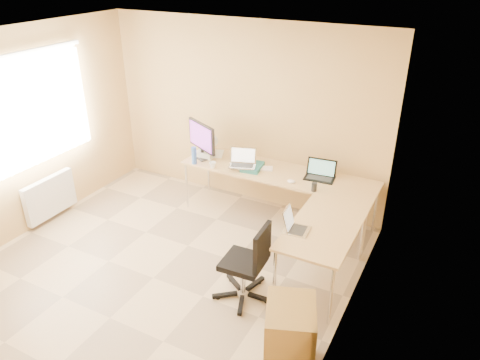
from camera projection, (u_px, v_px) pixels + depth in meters
The scene contains 25 objects.
floor at pixel (153, 278), 5.19m from camera, with size 4.50×4.50×0.00m, color tan.
ceiling at pixel (128, 46), 4.02m from camera, with size 4.50×4.50×0.00m, color white.
wall_back at pixel (243, 114), 6.39m from camera, with size 4.50×4.50×0.00m, color tan.
wall_left at pixel (5, 141), 5.48m from camera, with size 4.50×4.50×0.00m, color tan.
wall_right at pixel (344, 229), 3.74m from camera, with size 4.50×4.50×0.00m, color tan.
desk_main at pixel (277, 196), 6.19m from camera, with size 2.65×0.70×0.73m, color tan.
desk_return at pixel (321, 254), 4.99m from camera, with size 0.70×1.30×0.73m, color tan.
monitor at pixel (202, 141), 6.30m from camera, with size 0.62×0.20×0.53m, color black.
book_stack at pixel (252, 167), 6.10m from camera, with size 0.25×0.34×0.06m, color #226969.
laptop_center at pixel (242, 158), 6.00m from camera, with size 0.36×0.27×0.23m, color #B9B9B9.
laptop_black at pixel (320, 170), 5.78m from camera, with size 0.38×0.28×0.24m, color black.
keyboard at pixel (255, 168), 6.10m from camera, with size 0.47×0.13×0.02m, color white.
mouse at pixel (291, 181), 5.73m from camera, with size 0.11×0.07×0.04m, color white.
mug at pixel (213, 165), 6.12m from camera, with size 0.09×0.09×0.09m, color white.
cd_stack at pixel (235, 163), 6.22m from camera, with size 0.13×0.13×0.03m, color silver.
water_bottle at pixel (194, 155), 6.20m from camera, with size 0.07×0.07×0.24m, color #3762BB.
papers at pixel (216, 154), 6.55m from camera, with size 0.21×0.30×0.01m, color silver.
white_box at pixel (205, 154), 6.44m from camera, with size 0.25×0.18×0.09m, color silver.
desk_fan at pixel (213, 143), 6.59m from camera, with size 0.19×0.19×0.25m, color white.
black_cup at pixel (314, 187), 5.51m from camera, with size 0.06×0.06×0.11m, color black.
laptop_return at pixel (297, 223), 4.70m from camera, with size 0.24×0.30×0.20m, color silver.
office_chair at pixel (243, 258), 4.71m from camera, with size 0.55×0.55×0.92m, color black.
cabinet at pixel (289, 339), 3.90m from camera, with size 0.41×0.51×0.71m, color brown.
radiator at pixel (50, 197), 6.19m from camera, with size 0.09×0.80×0.55m, color white.
window at pixel (31, 113), 5.66m from camera, with size 0.10×1.80×1.40m, color white.
Camera 1 is at (2.80, -3.19, 3.35)m, focal length 33.83 mm.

